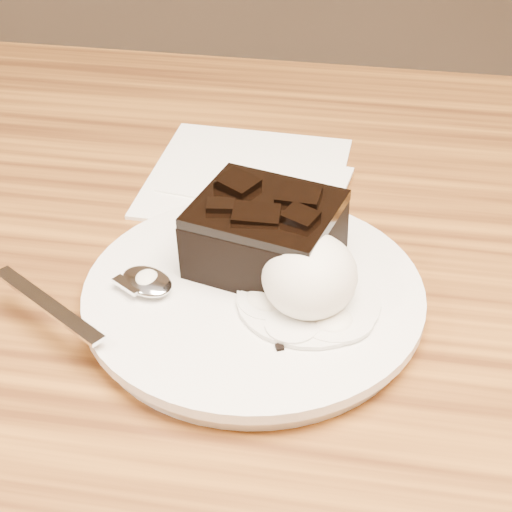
% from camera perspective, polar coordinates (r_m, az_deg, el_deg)
% --- Properties ---
extents(plate, '(0.24, 0.24, 0.02)m').
position_cam_1_polar(plate, '(0.57, -0.17, -3.04)').
color(plate, white).
rests_on(plate, dining_table).
extents(brownie, '(0.11, 0.10, 0.04)m').
position_cam_1_polar(brownie, '(0.57, 0.68, 1.29)').
color(brownie, black).
rests_on(brownie, plate).
extents(ice_cream_scoop, '(0.06, 0.07, 0.05)m').
position_cam_1_polar(ice_cream_scoop, '(0.54, 3.82, -1.39)').
color(ice_cream_scoop, white).
rests_on(ice_cream_scoop, plate).
extents(melt_puddle, '(0.10, 0.10, 0.00)m').
position_cam_1_polar(melt_puddle, '(0.55, 3.73, -3.16)').
color(melt_puddle, white).
rests_on(melt_puddle, plate).
extents(spoon, '(0.15, 0.11, 0.01)m').
position_cam_1_polar(spoon, '(0.56, -7.70, -1.93)').
color(spoon, silver).
rests_on(spoon, plate).
extents(napkin, '(0.18, 0.18, 0.01)m').
position_cam_1_polar(napkin, '(0.72, -0.66, 5.74)').
color(napkin, white).
rests_on(napkin, dining_table).
extents(crumb_a, '(0.01, 0.01, 0.00)m').
position_cam_1_polar(crumb_a, '(0.56, 2.15, -2.35)').
color(crumb_a, black).
rests_on(crumb_a, plate).
extents(crumb_b, '(0.01, 0.01, 0.00)m').
position_cam_1_polar(crumb_b, '(0.52, 1.68, -6.47)').
color(crumb_b, black).
rests_on(crumb_b, plate).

